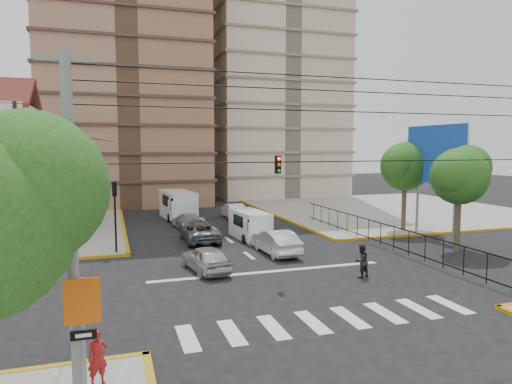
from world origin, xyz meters
name	(u,v)px	position (x,y,z in m)	size (l,w,h in m)	color
ground	(277,278)	(0.00, 0.00, 0.00)	(160.00, 160.00, 0.00)	black
sidewalk_ne	(388,209)	(20.00, 20.00, 0.07)	(26.00, 26.00, 0.15)	gray
crosswalk_stripes	(331,320)	(0.00, -6.00, 0.01)	(12.00, 2.40, 0.01)	silver
stop_line	(270,272)	(0.00, 1.20, 0.01)	(13.00, 0.40, 0.01)	silver
tower_beige	(272,22)	(14.00, 40.00, 24.00)	(17.00, 16.00, 48.00)	#C6B496
park_fence	(380,248)	(9.00, 4.50, 0.00)	(0.10, 22.50, 1.66)	black
billboard	(436,156)	(14.45, 6.00, 6.00)	(0.36, 6.20, 8.10)	slate
tree_park_a	(461,174)	(13.08, 2.01, 5.01)	(4.41, 3.60, 6.83)	#473828
tree_park_c	(406,164)	(14.09, 9.01, 5.34)	(4.65, 3.80, 7.25)	#473828
tree_tudor	(56,166)	(-11.90, 16.01, 5.22)	(5.39, 4.40, 7.43)	#473828
traffic_light_nw	(115,205)	(-7.80, 7.80, 3.11)	(0.28, 0.22, 4.40)	black
traffic_light_hanging	(293,164)	(0.00, -2.04, 5.90)	(18.00, 9.12, 0.92)	black
utility_pole_sw	(72,222)	(-9.00, -9.00, 4.77)	(1.40, 0.28, 9.00)	slate
district_sign	(83,312)	(-8.80, -9.24, 2.45)	(0.90, 0.12, 3.20)	slate
van_right_lane	(251,226)	(1.58, 9.75, 0.99)	(2.13, 4.65, 2.04)	silver
van_left_lane	(179,206)	(-2.08, 20.59, 1.25)	(2.89, 5.94, 2.57)	silver
car_silver_front_left	(206,258)	(-3.24, 2.36, 0.70)	(1.66, 4.12, 1.40)	#BCBCC1
car_white_front_right	(276,242)	(1.75, 4.97, 0.76)	(1.62, 4.64, 1.53)	white
car_grey_mid_left	(199,232)	(-2.12, 10.12, 0.70)	(2.32, 5.03, 1.40)	slate
car_silver_rear_left	(188,221)	(-2.09, 15.37, 0.65)	(1.82, 4.48, 1.30)	#BBBBC0
car_darkgrey_mid_right	(240,219)	(2.15, 14.77, 0.70)	(1.65, 4.11, 1.40)	#2A292C
car_white_rear_right	(233,211)	(2.87, 19.51, 0.72)	(1.52, 4.36, 1.44)	silver
pedestrian_sw_corner	(98,358)	(-8.50, -8.66, 0.92)	(0.56, 0.37, 1.54)	#AC1A1A
pedestrian_crosswalk	(361,261)	(4.10, -1.29, 0.86)	(0.83, 0.65, 1.72)	black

